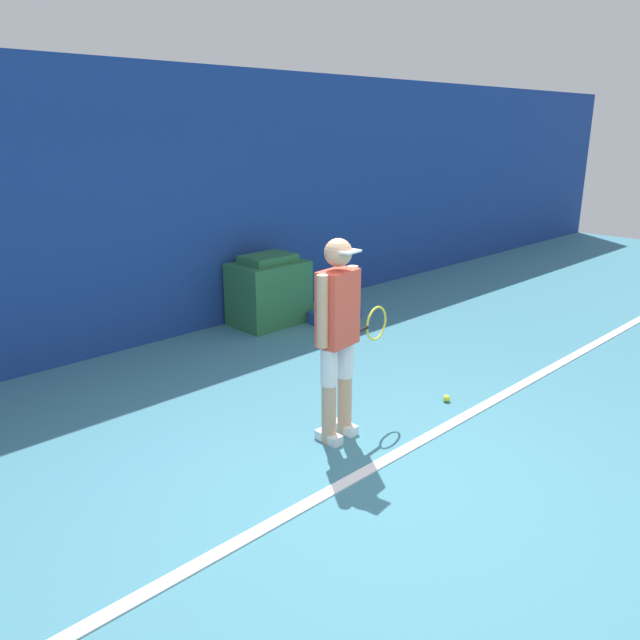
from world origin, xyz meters
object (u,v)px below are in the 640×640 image
object	(u,v)px
tennis_player	(338,331)
covered_chair	(269,291)
tennis_ball	(447,398)
equipment_bag	(335,315)

from	to	relation	value
tennis_player	covered_chair	world-z (taller)	tennis_player
tennis_ball	equipment_bag	bearing A→B (deg)	67.01
tennis_ball	covered_chair	xyz separation A→B (m)	(0.38, 3.06, 0.40)
covered_chair	tennis_player	bearing A→B (deg)	-119.73
tennis_player	tennis_ball	bearing A→B (deg)	-18.75
tennis_player	covered_chair	size ratio (longest dim) A/B	1.76
covered_chair	equipment_bag	distance (m)	0.94
tennis_ball	covered_chair	distance (m)	3.11
tennis_ball	tennis_player	bearing A→B (deg)	168.91
tennis_player	tennis_ball	size ratio (longest dim) A/B	24.69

